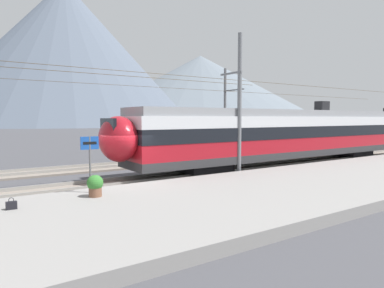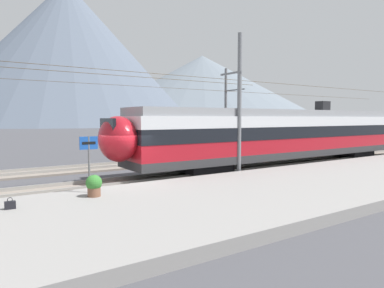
% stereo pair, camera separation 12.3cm
% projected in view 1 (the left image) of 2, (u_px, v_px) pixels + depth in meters
% --- Properties ---
extents(ground_plane, '(400.00, 400.00, 0.00)m').
position_uv_depth(ground_plane, '(125.00, 189.00, 15.87)').
color(ground_plane, '#424247').
extents(platform_slab, '(120.00, 7.87, 0.40)m').
position_uv_depth(platform_slab, '(178.00, 207.00, 11.94)').
color(platform_slab, gray).
rests_on(platform_slab, ground).
extents(track_near, '(120.00, 3.00, 0.28)m').
position_uv_depth(track_near, '(116.00, 184.00, 16.76)').
color(track_near, slate).
rests_on(track_near, ground).
extents(track_far, '(120.00, 3.00, 0.28)m').
position_uv_depth(track_far, '(81.00, 169.00, 21.66)').
color(track_far, slate).
rests_on(track_far, ground).
extents(train_near_platform, '(25.30, 3.04, 4.27)m').
position_uv_depth(train_near_platform, '(283.00, 134.00, 23.29)').
color(train_near_platform, '#2D2D30').
rests_on(train_near_platform, track_near).
extents(train_far_track, '(32.84, 3.03, 4.27)m').
position_uv_depth(train_far_track, '(364.00, 127.00, 39.53)').
color(train_far_track, '#2D2D30').
rests_on(train_far_track, track_far).
extents(catenary_mast_mid, '(38.85, 1.79, 7.96)m').
position_uv_depth(catenary_mast_mid, '(238.00, 103.00, 19.02)').
color(catenary_mast_mid, slate).
rests_on(catenary_mast_mid, ground).
extents(catenary_mast_far_side, '(38.85, 2.65, 7.74)m').
position_uv_depth(catenary_mast_far_side, '(226.00, 110.00, 30.74)').
color(catenary_mast_far_side, slate).
rests_on(catenary_mast_far_side, ground).
extents(platform_sign, '(0.70, 0.08, 2.19)m').
position_uv_depth(platform_sign, '(90.00, 152.00, 13.20)').
color(platform_sign, '#59595B').
rests_on(platform_sign, platform_slab).
extents(handbag_beside_passenger, '(0.32, 0.18, 0.38)m').
position_uv_depth(handbag_beside_passenger, '(11.00, 205.00, 10.86)').
color(handbag_beside_passenger, black).
rests_on(handbag_beside_passenger, platform_slab).
extents(potted_plant_platform_edge, '(0.60, 0.60, 0.81)m').
position_uv_depth(potted_plant_platform_edge, '(95.00, 185.00, 12.60)').
color(potted_plant_platform_edge, brown).
rests_on(potted_plant_platform_edge, platform_slab).
extents(mountain_central_peak, '(120.93, 120.93, 67.04)m').
position_uv_depth(mountain_central_peak, '(66.00, 54.00, 161.29)').
color(mountain_central_peak, '#515B6B').
rests_on(mountain_central_peak, ground).
extents(mountain_right_ridge, '(188.34, 188.34, 51.36)m').
position_uv_depth(mountain_right_ridge, '(200.00, 89.00, 264.92)').
color(mountain_right_ridge, slate).
rests_on(mountain_right_ridge, ground).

